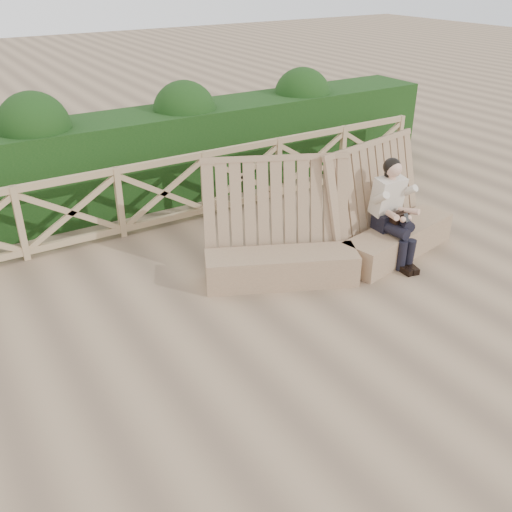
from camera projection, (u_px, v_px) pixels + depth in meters
ground at (293, 334)px, 6.47m from camera, size 60.00×60.00×0.00m
bench at (340, 239)px, 7.77m from camera, size 3.87×1.52×1.56m
woman at (393, 208)px, 7.80m from camera, size 0.43×0.91×1.44m
guardrail at (164, 193)px, 8.84m from camera, size 10.10×0.09×1.10m
hedge at (134, 160)px, 9.65m from camera, size 12.00×1.20×1.50m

